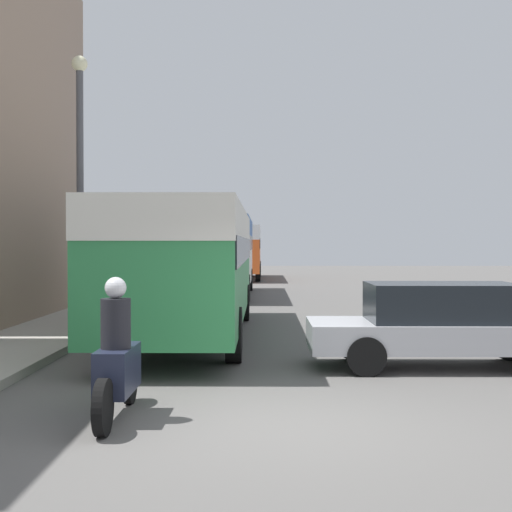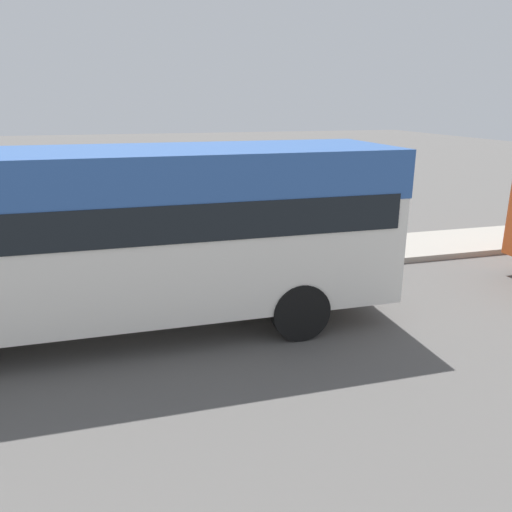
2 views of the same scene
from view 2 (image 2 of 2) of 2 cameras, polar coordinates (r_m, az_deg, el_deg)
bus_following at (r=8.62m, az=-16.64°, el=4.18°), size 2.58×9.75×3.15m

